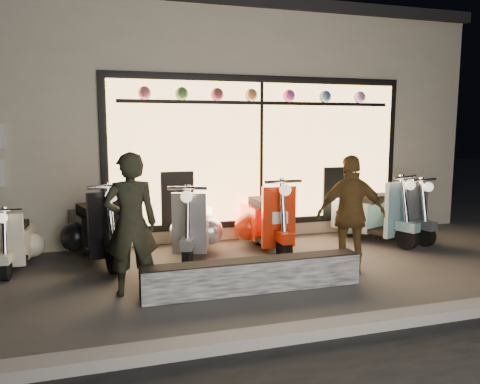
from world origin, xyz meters
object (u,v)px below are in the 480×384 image
Objects in this scene: graffiti_barrier at (254,275)px; scooter_red at (265,220)px; scooter_silver at (195,226)px; woman at (351,215)px; man at (131,224)px.

scooter_red is at bearing 66.48° from graffiti_barrier.
scooter_silver is 0.96× the size of woman.
scooter_red is at bearing 18.33° from scooter_silver.
scooter_silver is at bearing 100.33° from graffiti_barrier.
man is at bearing 11.77° from woman.
woman is (1.85, -1.57, 0.36)m from scooter_silver.
woman reaches higher than scooter_red.
graffiti_barrier is 2.07m from scooter_red.
scooter_silver is 1.16m from scooter_red.
graffiti_barrier is at bearing -60.78° from scooter_silver.
graffiti_barrier is 1.59× the size of man.
scooter_silver is 1.93m from man.
man is 1.05× the size of woman.
woman is at bearing -21.45° from scooter_silver.
scooter_silver is at bearing 179.21° from scooter_red.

